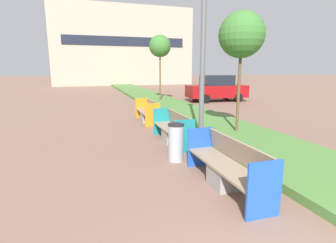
# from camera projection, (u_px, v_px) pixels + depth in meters

# --- Properties ---
(planter_grass_strip) EXTENTS (2.80, 120.00, 0.18)m
(planter_grass_strip) POSITION_uv_depth(u_px,v_px,m) (182.00, 111.00, 13.89)
(planter_grass_strip) COLOR #4C7A38
(planter_grass_strip) RESTS_ON ground
(building_backdrop) EXTENTS (19.53, 5.81, 10.84)m
(building_backdrop) POSITION_uv_depth(u_px,v_px,m) (123.00, 47.00, 38.33)
(building_backdrop) COLOR tan
(building_backdrop) RESTS_ON ground
(bench_blue_frame) EXTENTS (0.65, 2.41, 0.94)m
(bench_blue_frame) POSITION_uv_depth(u_px,v_px,m) (227.00, 168.00, 5.15)
(bench_blue_frame) COLOR gray
(bench_blue_frame) RESTS_ON ground
(bench_teal_frame) EXTENTS (0.65, 2.27, 0.94)m
(bench_teal_frame) POSITION_uv_depth(u_px,v_px,m) (173.00, 131.00, 8.28)
(bench_teal_frame) COLOR gray
(bench_teal_frame) RESTS_ON ground
(bench_orange_frame) EXTENTS (0.65, 2.08, 0.94)m
(bench_orange_frame) POSITION_uv_depth(u_px,v_px,m) (148.00, 113.00, 11.54)
(bench_orange_frame) COLOR gray
(bench_orange_frame) RESTS_ON ground
(litter_bin) EXTENTS (0.40, 0.40, 0.96)m
(litter_bin) POSITION_uv_depth(u_px,v_px,m) (176.00, 142.00, 6.59)
(litter_bin) COLOR #9EA0A5
(litter_bin) RESTS_ON ground
(street_lamp_post) EXTENTS (0.24, 0.44, 7.07)m
(street_lamp_post) POSITION_uv_depth(u_px,v_px,m) (204.00, 8.00, 7.04)
(street_lamp_post) COLOR #56595B
(street_lamp_post) RESTS_ON ground
(sapling_tree_near) EXTENTS (1.49, 1.49, 4.13)m
(sapling_tree_near) POSITION_uv_depth(u_px,v_px,m) (242.00, 35.00, 8.47)
(sapling_tree_near) COLOR brown
(sapling_tree_near) RESTS_ON ground
(sapling_tree_far) EXTENTS (1.46, 1.46, 4.52)m
(sapling_tree_far) POSITION_uv_depth(u_px,v_px,m) (160.00, 46.00, 17.51)
(sapling_tree_far) COLOR brown
(sapling_tree_far) RESTS_ON ground
(parked_car_distant) EXTENTS (4.31, 2.03, 1.86)m
(parked_car_distant) POSITION_uv_depth(u_px,v_px,m) (217.00, 88.00, 18.75)
(parked_car_distant) COLOR maroon
(parked_car_distant) RESTS_ON ground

